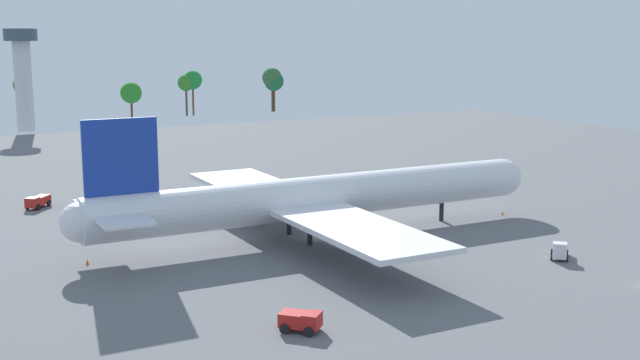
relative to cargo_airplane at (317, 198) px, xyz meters
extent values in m
plane|color=slate|center=(0.54, 0.00, -5.86)|extent=(293.14, 293.14, 0.00)
cylinder|color=silver|center=(0.54, 0.00, 0.10)|extent=(67.75, 6.05, 6.05)
sphere|color=silver|center=(34.42, 0.00, 0.10)|extent=(5.93, 5.93, 5.93)
sphere|color=silver|center=(-33.33, 0.00, 0.10)|extent=(5.14, 5.14, 5.14)
cube|color=#19389E|center=(-27.91, 0.00, 7.97)|extent=(9.48, 0.50, 9.68)
cube|color=silver|center=(-29.27, -4.84, 1.01)|extent=(6.10, 9.07, 0.36)
cube|color=silver|center=(-29.27, 4.84, 1.01)|extent=(6.10, 9.07, 0.36)
cube|color=silver|center=(-2.85, -16.24, -0.80)|extent=(11.52, 28.85, 0.70)
cube|color=silver|center=(-2.85, 16.24, -0.80)|extent=(11.52, 28.85, 0.70)
cylinder|color=gray|center=(-1.85, -11.91, -2.42)|extent=(4.84, 2.54, 2.54)
cylinder|color=gray|center=(-1.85, -22.59, -2.42)|extent=(4.84, 2.54, 2.54)
cylinder|color=gray|center=(-1.85, 11.91, -2.42)|extent=(4.84, 2.54, 2.54)
cylinder|color=gray|center=(-1.85, 22.59, -2.42)|extent=(4.84, 2.54, 2.54)
cylinder|color=black|center=(22.22, 0.00, -4.39)|extent=(0.70, 0.70, 2.94)
cylinder|color=black|center=(-2.85, -3.33, -4.39)|extent=(0.70, 0.70, 2.94)
cylinder|color=black|center=(-2.85, 3.33, -4.39)|extent=(0.70, 0.70, 2.94)
cube|color=#B21E19|center=(-18.09, -33.26, -4.59)|extent=(2.67, 2.65, 1.52)
cube|color=#B21E19|center=(-19.48, -31.81, -4.65)|extent=(3.23, 3.24, 1.40)
cylinder|color=black|center=(-18.91, -34.10, -5.35)|extent=(0.90, 0.92, 1.01)
cylinder|color=black|center=(-17.22, -32.48, -5.35)|extent=(0.90, 0.92, 1.01)
cylinder|color=black|center=(-20.63, -32.29, -5.35)|extent=(0.90, 0.92, 1.01)
cylinder|color=black|center=(-18.94, -30.68, -5.35)|extent=(0.90, 0.92, 1.01)
cube|color=#B21E19|center=(-33.41, 38.53, -4.55)|extent=(2.63, 2.63, 1.62)
cube|color=#B21E19|center=(-31.69, 40.61, -4.67)|extent=(3.69, 3.91, 1.38)
cylinder|color=black|center=(-34.14, 39.25, -5.36)|extent=(0.85, 0.94, 0.99)
cylinder|color=black|center=(-32.57, 37.95, -5.36)|extent=(0.85, 0.94, 0.99)
cylinder|color=black|center=(-32.01, 41.83, -5.36)|extent=(0.85, 0.94, 0.99)
cylinder|color=black|center=(-30.43, 40.53, -5.36)|extent=(0.85, 0.94, 0.99)
cube|color=#333338|center=(-8.63, 22.61, -4.57)|extent=(2.16, 1.97, 1.75)
cube|color=white|center=(-7.86, 24.81, -4.86)|extent=(2.73, 3.62, 1.16)
cylinder|color=black|center=(-9.50, 23.08, -5.44)|extent=(0.54, 0.88, 0.84)
cylinder|color=black|center=(-7.65, 22.43, -5.44)|extent=(0.54, 0.88, 0.84)
cylinder|color=black|center=(-8.55, 25.81, -5.44)|extent=(0.54, 0.88, 0.84)
cylinder|color=black|center=(-6.70, 25.17, -5.44)|extent=(0.54, 0.88, 0.84)
cube|color=silver|center=(43.69, 25.80, -4.42)|extent=(2.73, 2.61, 2.08)
cube|color=#2D5193|center=(41.45, 27.28, -4.95)|extent=(3.65, 3.21, 1.03)
cylinder|color=black|center=(43.21, 24.98, -5.46)|extent=(0.81, 0.67, 0.79)
cylinder|color=black|center=(44.25, 26.57, -5.46)|extent=(0.81, 0.67, 0.79)
cylinder|color=black|center=(40.43, 26.81, -5.46)|extent=(0.81, 0.67, 0.79)
cylinder|color=black|center=(41.47, 28.40, -5.46)|extent=(0.81, 0.67, 0.79)
cube|color=silver|center=(22.05, -25.75, -4.46)|extent=(2.42, 2.42, 2.02)
cube|color=white|center=(23.71, -24.07, -4.89)|extent=(3.39, 3.41, 1.16)
cylinder|color=black|center=(21.41, -25.03, -5.47)|extent=(0.74, 0.75, 0.78)
cylinder|color=black|center=(22.79, -26.39, -5.47)|extent=(0.74, 0.75, 0.78)
cylinder|color=black|center=(23.46, -22.94, -5.47)|extent=(0.74, 0.75, 0.78)
cylinder|color=black|center=(24.84, -24.30, -5.47)|extent=(0.74, 0.75, 0.78)
cone|color=orange|center=(33.52, -1.32, -5.56)|extent=(0.42, 0.42, 0.59)
cone|color=orange|center=(-32.44, 1.40, -5.52)|extent=(0.48, 0.48, 0.68)
cylinder|color=silver|center=(-17.27, 155.49, 7.60)|extent=(5.12, 5.12, 26.91)
cylinder|color=#334756|center=(-17.27, 155.49, 22.84)|extent=(9.72, 9.72, 3.59)
cylinder|color=#51381E|center=(-14.96, 176.47, -0.36)|extent=(0.67, 0.67, 11.00)
sphere|color=#30732D|center=(-14.96, 176.47, 6.77)|extent=(5.43, 5.43, 5.43)
cylinder|color=#51381E|center=(20.65, 176.47, -2.51)|extent=(0.77, 0.77, 6.70)
sphere|color=#298025|center=(20.65, 176.47, 3.04)|extent=(7.33, 7.33, 7.33)
cylinder|color=#51381E|center=(40.52, 176.47, -0.85)|extent=(0.76, 0.76, 10.02)
sphere|color=#327C26|center=(40.52, 176.47, 5.95)|extent=(5.95, 5.95, 5.95)
cylinder|color=#51381E|center=(43.00, 176.47, -0.52)|extent=(0.67, 0.67, 10.68)
sphere|color=#1D8230|center=(43.00, 176.47, 6.86)|extent=(6.80, 6.80, 6.80)
cylinder|color=#51381E|center=(74.15, 176.47, -0.57)|extent=(0.59, 0.59, 10.57)
sphere|color=#315F32|center=(74.15, 176.47, 6.93)|extent=(7.38, 7.38, 7.38)
cylinder|color=#51381E|center=(74.94, 176.47, -1.25)|extent=(0.89, 0.89, 9.21)
sphere|color=#1D6035|center=(74.94, 176.47, 5.57)|extent=(7.41, 7.41, 7.41)
camera|label=1|loc=(-52.94, -100.35, 23.25)|focal=45.29mm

